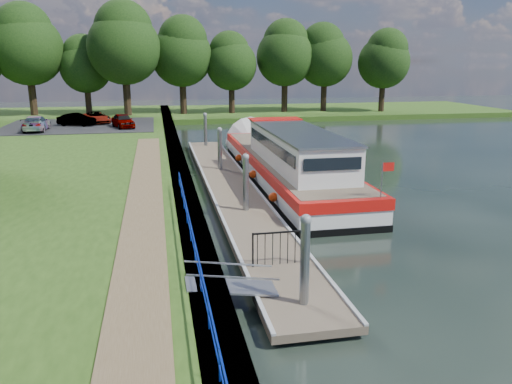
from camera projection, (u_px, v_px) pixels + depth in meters
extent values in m
plane|color=black|center=(298.00, 308.00, 14.22)|extent=(160.00, 160.00, 0.00)
cube|color=#473D2D|center=(181.00, 180.00, 27.87)|extent=(1.10, 90.00, 0.78)
cube|color=#284814|center=(277.00, 112.00, 65.73)|extent=(60.00, 18.00, 0.60)
cube|color=brown|center=(144.00, 210.00, 20.78)|extent=(1.60, 40.00, 0.05)
cube|color=black|center=(80.00, 126.00, 47.98)|extent=(14.00, 12.00, 0.06)
cube|color=#0C2DBF|center=(192.00, 231.00, 16.17)|extent=(0.04, 18.00, 0.04)
cube|color=#0C2DBF|center=(193.00, 241.00, 16.26)|extent=(0.03, 18.00, 0.03)
cylinder|color=#0C2DBF|center=(219.00, 365.00, 9.62)|extent=(0.04, 0.04, 0.72)
cylinder|color=#0C2DBF|center=(209.00, 315.00, 11.52)|extent=(0.04, 0.04, 0.72)
cylinder|color=#0C2DBF|center=(201.00, 279.00, 13.41)|extent=(0.04, 0.04, 0.72)
cylinder|color=#0C2DBF|center=(195.00, 252.00, 15.31)|extent=(0.04, 0.04, 0.72)
cylinder|color=#0C2DBF|center=(190.00, 231.00, 17.21)|extent=(0.04, 0.04, 0.72)
cylinder|color=#0C2DBF|center=(187.00, 214.00, 19.10)|extent=(0.04, 0.04, 0.72)
cylinder|color=#0C2DBF|center=(184.00, 200.00, 21.00)|extent=(0.04, 0.04, 0.72)
cylinder|color=#0C2DBF|center=(181.00, 189.00, 22.90)|extent=(0.04, 0.04, 0.72)
cylinder|color=#0C2DBF|center=(179.00, 179.00, 24.80)|extent=(0.04, 0.04, 0.72)
cube|color=brown|center=(231.00, 188.00, 26.48)|extent=(2.50, 30.00, 0.24)
cube|color=#9EA0A3|center=(289.00, 291.00, 15.16)|extent=(2.30, 5.00, 0.30)
cube|color=#9EA0A3|center=(244.00, 214.00, 22.74)|extent=(2.30, 5.00, 0.30)
cube|color=#9EA0A3|center=(221.00, 176.00, 30.33)|extent=(2.30, 5.00, 0.30)
cube|color=#9EA0A3|center=(208.00, 153.00, 37.92)|extent=(2.30, 5.00, 0.30)
cube|color=#9EA0A3|center=(253.00, 184.00, 26.67)|extent=(0.12, 30.00, 0.06)
cube|color=#9EA0A3|center=(209.00, 186.00, 26.22)|extent=(0.12, 30.00, 0.06)
cylinder|color=gray|center=(304.00, 280.00, 13.47)|extent=(0.26, 0.26, 3.40)
sphere|color=gray|center=(306.00, 220.00, 13.03)|extent=(0.30, 0.30, 0.30)
cylinder|color=gray|center=(246.00, 195.00, 22.00)|extent=(0.26, 0.26, 3.40)
sphere|color=gray|center=(246.00, 157.00, 21.57)|extent=(0.30, 0.30, 0.30)
cylinder|color=gray|center=(220.00, 157.00, 30.54)|extent=(0.26, 0.26, 3.40)
sphere|color=gray|center=(220.00, 130.00, 30.11)|extent=(0.30, 0.30, 0.30)
cylinder|color=gray|center=(206.00, 136.00, 39.08)|extent=(0.26, 0.26, 3.40)
sphere|color=gray|center=(205.00, 115.00, 38.64)|extent=(0.30, 0.30, 0.30)
cube|color=#A5A8AD|center=(231.00, 287.00, 14.19)|extent=(2.58, 1.00, 0.43)
cube|color=#A5A8AD|center=(234.00, 277.00, 13.61)|extent=(2.58, 0.04, 0.41)
cube|color=#A5A8AD|center=(229.00, 264.00, 14.52)|extent=(2.58, 0.04, 0.41)
cube|color=black|center=(253.00, 250.00, 15.89)|extent=(0.05, 0.05, 1.15)
cube|color=black|center=(307.00, 246.00, 16.23)|extent=(0.05, 0.05, 1.15)
cube|color=black|center=(280.00, 232.00, 15.92)|extent=(1.85, 0.05, 0.05)
cube|color=black|center=(257.00, 250.00, 15.92)|extent=(0.02, 0.02, 1.10)
cube|color=black|center=(265.00, 249.00, 15.96)|extent=(0.02, 0.02, 1.10)
cube|color=black|center=(273.00, 249.00, 16.01)|extent=(0.02, 0.02, 1.10)
cube|color=black|center=(280.00, 248.00, 16.06)|extent=(0.02, 0.02, 1.10)
cube|color=black|center=(288.00, 248.00, 16.11)|extent=(0.02, 0.02, 1.10)
cube|color=black|center=(295.00, 247.00, 16.15)|extent=(0.02, 0.02, 1.10)
cube|color=black|center=(303.00, 247.00, 16.20)|extent=(0.02, 0.02, 1.10)
cube|color=black|center=(285.00, 179.00, 29.59)|extent=(4.00, 20.00, 0.55)
cube|color=silver|center=(285.00, 169.00, 29.44)|extent=(3.96, 19.90, 0.65)
cube|color=red|center=(285.00, 160.00, 29.29)|extent=(4.04, 20.00, 0.48)
cube|color=brown|center=(285.00, 156.00, 29.23)|extent=(3.68, 19.20, 0.04)
cone|color=silver|center=(252.00, 143.00, 39.32)|extent=(4.00, 1.50, 4.00)
cube|color=silver|center=(297.00, 148.00, 26.64)|extent=(3.00, 11.00, 1.75)
cube|color=gray|center=(298.00, 131.00, 26.40)|extent=(3.10, 11.20, 0.10)
cube|color=black|center=(270.00, 145.00, 26.29)|extent=(0.04, 10.00, 0.55)
cube|color=black|center=(324.00, 143.00, 26.86)|extent=(0.04, 10.00, 0.55)
cube|color=black|center=(274.00, 130.00, 31.84)|extent=(2.60, 0.04, 0.55)
cube|color=black|center=(333.00, 164.00, 21.31)|extent=(2.60, 0.04, 0.55)
cube|color=red|center=(275.00, 119.00, 31.32)|extent=(3.20, 1.60, 0.06)
cylinder|color=gray|center=(382.00, 180.00, 20.13)|extent=(0.05, 0.05, 1.50)
cube|color=red|center=(388.00, 167.00, 20.04)|extent=(0.50, 0.02, 0.35)
sphere|color=#FE450E|center=(273.00, 197.00, 23.34)|extent=(0.44, 0.44, 0.44)
sphere|color=#FE450E|center=(253.00, 174.00, 28.08)|extent=(0.44, 0.44, 0.44)
sphere|color=#FE450E|center=(239.00, 158.00, 32.82)|extent=(0.44, 0.44, 0.44)
imported|color=#594C47|center=(292.00, 161.00, 23.23)|extent=(0.56, 0.71, 1.72)
cylinder|color=#332316|center=(33.00, 98.00, 57.05)|extent=(0.83, 0.83, 4.21)
sphere|color=black|center=(27.00, 49.00, 55.68)|extent=(7.95, 7.95, 7.95)
sphere|color=black|center=(23.00, 31.00, 55.24)|extent=(6.31, 6.31, 6.31)
cylinder|color=#332316|center=(88.00, 102.00, 58.81)|extent=(0.70, 0.70, 3.10)
sphere|color=black|center=(86.00, 67.00, 57.80)|extent=(5.85, 5.85, 5.85)
sphere|color=black|center=(83.00, 54.00, 57.56)|extent=(4.65, 4.65, 4.65)
cylinder|color=#332316|center=(127.00, 98.00, 57.15)|extent=(0.84, 0.84, 4.29)
sphere|color=black|center=(124.00, 48.00, 55.75)|extent=(8.10, 8.10, 8.10)
sphere|color=black|center=(123.00, 29.00, 55.39)|extent=(6.44, 6.44, 6.44)
cylinder|color=#332316|center=(183.00, 98.00, 60.32)|extent=(0.79, 0.79, 3.83)
sphere|color=black|center=(182.00, 56.00, 59.08)|extent=(7.24, 7.24, 7.24)
sphere|color=black|center=(183.00, 40.00, 58.44)|extent=(5.75, 5.75, 5.75)
cylinder|color=#332316|center=(232.00, 100.00, 61.26)|extent=(0.72, 0.72, 3.26)
sphere|color=black|center=(231.00, 65.00, 60.20)|extent=(6.16, 6.16, 6.16)
sphere|color=black|center=(229.00, 51.00, 60.01)|extent=(4.89, 4.89, 4.89)
cylinder|color=#332316|center=(284.00, 97.00, 62.74)|extent=(0.78, 0.78, 3.77)
sphere|color=black|center=(285.00, 57.00, 61.51)|extent=(7.13, 7.13, 7.13)
sphere|color=black|center=(286.00, 42.00, 61.31)|extent=(5.66, 5.66, 5.66)
cylinder|color=#332316|center=(324.00, 97.00, 63.75)|extent=(0.77, 0.77, 3.65)
sphere|color=black|center=(325.00, 59.00, 62.56)|extent=(6.89, 6.89, 6.89)
sphere|color=black|center=(323.00, 45.00, 62.07)|extent=(5.47, 5.47, 5.47)
cylinder|color=#332316|center=(382.00, 98.00, 63.34)|extent=(0.74, 0.74, 3.41)
sphere|color=black|center=(384.00, 62.00, 62.23)|extent=(6.43, 6.43, 6.43)
sphere|color=black|center=(387.00, 49.00, 61.66)|extent=(5.11, 5.11, 5.11)
imported|color=#999999|center=(123.00, 121.00, 46.17)|extent=(2.59, 4.07, 1.29)
imported|color=#999999|center=(77.00, 120.00, 47.49)|extent=(3.77, 2.44, 1.17)
imported|color=#999999|center=(36.00, 123.00, 43.99)|extent=(1.98, 4.62, 1.33)
imported|color=#999999|center=(97.00, 117.00, 49.46)|extent=(3.30, 4.51, 1.14)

